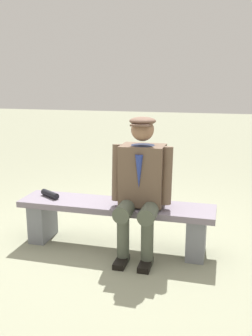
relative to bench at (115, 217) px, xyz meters
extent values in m
plane|color=gray|center=(0.00, 0.00, -0.30)|extent=(30.00, 30.00, 0.00)
cube|color=slate|center=(0.00, 0.00, 0.11)|extent=(1.87, 0.41, 0.06)
cube|color=slate|center=(-0.77, 0.00, -0.11)|extent=(0.16, 0.35, 0.39)
cube|color=slate|center=(0.77, 0.00, -0.11)|extent=(0.16, 0.35, 0.39)
cube|color=brown|center=(-0.26, 0.00, 0.43)|extent=(0.40, 0.29, 0.55)
cylinder|color=#1E2338|center=(-0.26, 0.00, 0.68)|extent=(0.22, 0.22, 0.06)
cone|color=navy|center=(-0.26, 0.15, 0.50)|extent=(0.07, 0.07, 0.30)
sphere|color=#8C664C|center=(-0.26, 0.02, 0.85)|extent=(0.21, 0.21, 0.21)
ellipsoid|color=brown|center=(-0.26, 0.02, 0.93)|extent=(0.24, 0.24, 0.07)
cube|color=brown|center=(-0.26, 0.11, 0.91)|extent=(0.16, 0.09, 0.02)
cylinder|color=#4D5344|center=(-0.37, 0.14, 0.16)|extent=(0.15, 0.46, 0.15)
cylinder|color=#4D5344|center=(-0.37, 0.28, -0.07)|extent=(0.11, 0.11, 0.46)
cube|color=black|center=(-0.37, 0.34, -0.28)|extent=(0.10, 0.24, 0.05)
cylinder|color=brown|center=(-0.49, 0.04, 0.45)|extent=(0.11, 0.15, 0.52)
cylinder|color=#4D5344|center=(-0.15, 0.14, 0.16)|extent=(0.15, 0.46, 0.15)
cylinder|color=#4D5344|center=(-0.15, 0.28, -0.07)|extent=(0.11, 0.11, 0.46)
cube|color=black|center=(-0.15, 0.34, -0.28)|extent=(0.10, 0.24, 0.05)
cylinder|color=brown|center=(-0.03, 0.04, 0.45)|extent=(0.12, 0.17, 0.53)
cylinder|color=black|center=(0.68, -0.01, 0.17)|extent=(0.23, 0.18, 0.06)
camera|label=1|loc=(-0.97, 3.26, 1.30)|focal=40.18mm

